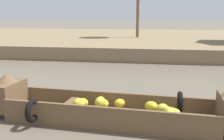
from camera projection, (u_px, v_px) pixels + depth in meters
ground_plane at (138, 76)px, 10.37m from camera, size 300.00×300.00×0.00m
riverbank_strip at (147, 39)px, 22.69m from camera, size 160.00×20.00×0.75m
banana_boat at (111, 108)px, 5.79m from camera, size 5.79×1.60×0.99m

